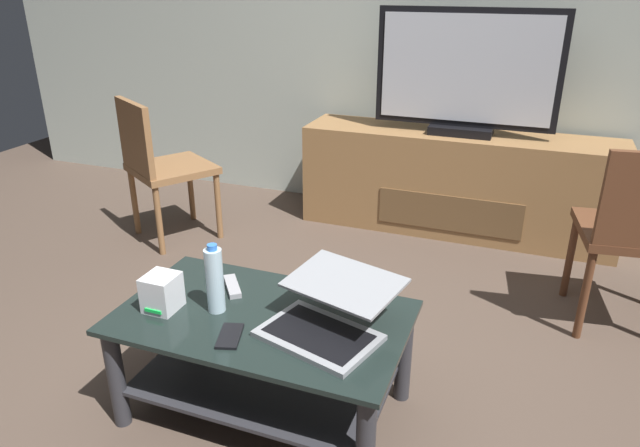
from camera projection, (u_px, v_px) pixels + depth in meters
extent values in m
plane|color=#4C3D33|center=(274.00, 416.00, 2.13)|extent=(7.68, 7.68, 0.00)
cube|color=black|center=(262.00, 317.00, 2.01)|extent=(1.01, 0.59, 0.02)
cube|color=#2D2D33|center=(265.00, 378.00, 2.11)|extent=(0.89, 0.52, 0.02)
cylinder|color=#2D2D33|center=(116.00, 378.00, 2.02)|extent=(0.06, 0.06, 0.39)
cylinder|color=#2D2D33|center=(193.00, 308.00, 2.45)|extent=(0.06, 0.06, 0.39)
cylinder|color=#2D2D33|center=(404.00, 354.00, 2.15)|extent=(0.06, 0.06, 0.39)
cube|color=olive|center=(456.00, 183.00, 3.58)|extent=(1.90, 0.42, 0.63)
cube|color=brown|center=(449.00, 213.00, 3.45)|extent=(0.85, 0.01, 0.22)
cube|color=black|center=(461.00, 130.00, 3.43)|extent=(0.37, 0.20, 0.05)
cube|color=black|center=(467.00, 69.00, 3.29)|extent=(1.05, 0.04, 0.66)
cube|color=#B2B7C1|center=(466.00, 69.00, 3.27)|extent=(0.98, 0.01, 0.60)
cube|color=#59331E|center=(632.00, 233.00, 2.55)|extent=(0.50, 0.50, 0.04)
cylinder|color=#59331E|center=(570.00, 257.00, 2.85)|extent=(0.04, 0.04, 0.43)
cylinder|color=#59331E|center=(585.00, 295.00, 2.51)|extent=(0.04, 0.04, 0.43)
cube|color=brown|center=(172.00, 168.00, 3.45)|extent=(0.61, 0.61, 0.04)
cube|color=brown|center=(135.00, 139.00, 3.25)|extent=(0.37, 0.25, 0.42)
cylinder|color=brown|center=(218.00, 206.00, 3.50)|extent=(0.04, 0.04, 0.42)
cylinder|color=brown|center=(191.00, 189.00, 3.78)|extent=(0.04, 0.04, 0.42)
cylinder|color=brown|center=(159.00, 221.00, 3.29)|extent=(0.04, 0.04, 0.42)
cylinder|color=brown|center=(135.00, 202.00, 3.57)|extent=(0.04, 0.04, 0.42)
cube|color=gray|center=(319.00, 336.00, 1.87)|extent=(0.43, 0.34, 0.02)
cube|color=black|center=(318.00, 333.00, 1.87)|extent=(0.37, 0.28, 0.00)
cube|color=gray|center=(344.00, 282.00, 1.92)|extent=(0.43, 0.34, 0.04)
cube|color=#3F8CD8|center=(343.00, 283.00, 1.92)|extent=(0.38, 0.30, 0.03)
cube|color=silver|center=(162.00, 292.00, 2.02)|extent=(0.11, 0.12, 0.13)
cube|color=#19D84C|center=(153.00, 311.00, 1.98)|extent=(0.07, 0.00, 0.01)
cylinder|color=silver|center=(215.00, 280.00, 1.99)|extent=(0.06, 0.06, 0.24)
cylinder|color=blue|center=(212.00, 247.00, 1.94)|extent=(0.03, 0.03, 0.02)
cube|color=black|center=(230.00, 336.00, 1.88)|extent=(0.11, 0.15, 0.01)
cube|color=#99999E|center=(232.00, 286.00, 2.17)|extent=(0.13, 0.15, 0.02)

